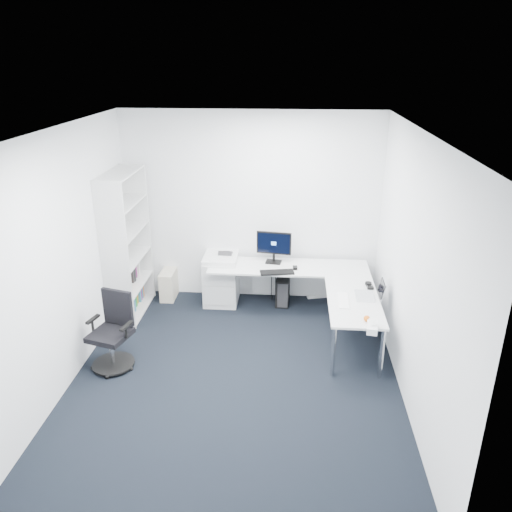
# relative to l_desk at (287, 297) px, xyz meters

# --- Properties ---
(ground) EXTENTS (4.20, 4.20, 0.00)m
(ground) POSITION_rel_l_desk_xyz_m (-0.55, -1.40, -0.32)
(ground) COLOR black
(ceiling) EXTENTS (4.20, 4.20, 0.00)m
(ceiling) POSITION_rel_l_desk_xyz_m (-0.55, -1.40, 2.38)
(ceiling) COLOR white
(wall_back) EXTENTS (3.60, 0.02, 2.70)m
(wall_back) POSITION_rel_l_desk_xyz_m (-0.55, 0.70, 1.03)
(wall_back) COLOR white
(wall_back) RESTS_ON ground
(wall_front) EXTENTS (3.60, 0.02, 2.70)m
(wall_front) POSITION_rel_l_desk_xyz_m (-0.55, -3.50, 1.03)
(wall_front) COLOR white
(wall_front) RESTS_ON ground
(wall_left) EXTENTS (0.02, 4.20, 2.70)m
(wall_left) POSITION_rel_l_desk_xyz_m (-2.35, -1.40, 1.03)
(wall_left) COLOR white
(wall_left) RESTS_ON ground
(wall_right) EXTENTS (0.02, 4.20, 2.70)m
(wall_right) POSITION_rel_l_desk_xyz_m (1.25, -1.40, 1.03)
(wall_right) COLOR white
(wall_right) RESTS_ON ground
(l_desk) EXTENTS (2.20, 1.23, 0.64)m
(l_desk) POSITION_rel_l_desk_xyz_m (0.00, 0.00, 0.00)
(l_desk) COLOR silver
(l_desk) RESTS_ON ground
(drawer_pedestal) EXTENTS (0.47, 0.59, 0.72)m
(drawer_pedestal) POSITION_rel_l_desk_xyz_m (-0.96, 0.47, 0.04)
(drawer_pedestal) COLOR silver
(drawer_pedestal) RESTS_ON ground
(bookshelf) EXTENTS (0.39, 0.99, 1.99)m
(bookshelf) POSITION_rel_l_desk_xyz_m (-2.17, 0.05, 0.67)
(bookshelf) COLOR silver
(bookshelf) RESTS_ON ground
(task_chair) EXTENTS (0.62, 0.62, 0.89)m
(task_chair) POSITION_rel_l_desk_xyz_m (-1.98, -1.30, 0.13)
(task_chair) COLOR black
(task_chair) RESTS_ON ground
(black_pc_tower) EXTENTS (0.21, 0.43, 0.41)m
(black_pc_tower) POSITION_rel_l_desk_xyz_m (-0.07, 0.48, -0.12)
(black_pc_tower) COLOR black
(black_pc_tower) RESTS_ON ground
(beige_pc_tower) EXTENTS (0.20, 0.45, 0.42)m
(beige_pc_tower) POSITION_rel_l_desk_xyz_m (-1.76, 0.53, -0.11)
(beige_pc_tower) COLOR beige
(beige_pc_tower) RESTS_ON ground
(power_strip) EXTENTS (0.40, 0.17, 0.04)m
(power_strip) POSITION_rel_l_desk_xyz_m (0.48, 0.68, -0.30)
(power_strip) COLOR white
(power_strip) RESTS_ON ground
(monitor) EXTENTS (0.50, 0.22, 0.47)m
(monitor) POSITION_rel_l_desk_xyz_m (-0.21, 0.43, 0.55)
(monitor) COLOR black
(monitor) RESTS_ON l_desk
(black_keyboard) EXTENTS (0.47, 0.23, 0.02)m
(black_keyboard) POSITION_rel_l_desk_xyz_m (-0.15, 0.07, 0.33)
(black_keyboard) COLOR black
(black_keyboard) RESTS_ON l_desk
(mouse) EXTENTS (0.06, 0.10, 0.03)m
(mouse) POSITION_rel_l_desk_xyz_m (0.09, 0.23, 0.34)
(mouse) COLOR black
(mouse) RESTS_ON l_desk
(desk_phone) EXTENTS (0.20, 0.20, 0.13)m
(desk_phone) POSITION_rel_l_desk_xyz_m (-0.90, 0.51, 0.39)
(desk_phone) COLOR #2A2A2D
(desk_phone) RESTS_ON l_desk
(laptop) EXTENTS (0.34, 0.33, 0.23)m
(laptop) POSITION_rel_l_desk_xyz_m (0.93, -0.56, 0.44)
(laptop) COLOR silver
(laptop) RESTS_ON l_desk
(white_keyboard) EXTENTS (0.13, 0.43, 0.01)m
(white_keyboard) POSITION_rel_l_desk_xyz_m (0.67, -0.69, 0.33)
(white_keyboard) COLOR white
(white_keyboard) RESTS_ON l_desk
(headphones) EXTENTS (0.14, 0.20, 0.05)m
(headphones) POSITION_rel_l_desk_xyz_m (1.03, -0.27, 0.35)
(headphones) COLOR black
(headphones) RESTS_ON l_desk
(orange_fruit) EXTENTS (0.07, 0.07, 0.07)m
(orange_fruit) POSITION_rel_l_desk_xyz_m (0.88, -1.17, 0.36)
(orange_fruit) COLOR orange
(orange_fruit) RESTS_ON l_desk
(tissue_box) EXTENTS (0.14, 0.23, 0.07)m
(tissue_box) POSITION_rel_l_desk_xyz_m (0.91, -1.37, 0.36)
(tissue_box) COLOR white
(tissue_box) RESTS_ON l_desk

